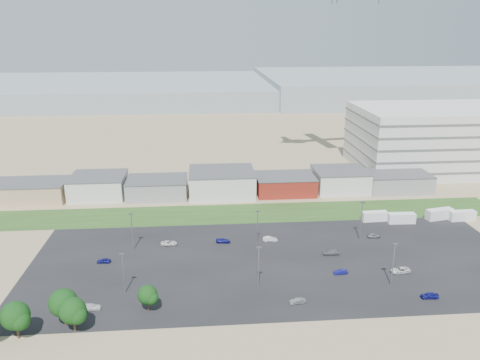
{
  "coord_description": "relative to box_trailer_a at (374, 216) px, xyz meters",
  "views": [
    {
      "loc": [
        -12.12,
        -82.24,
        54.86
      ],
      "look_at": [
        -3.65,
        22.0,
        20.75
      ],
      "focal_mm": 35.0,
      "sensor_mm": 36.0,
      "label": 1
    }
  ],
  "objects": [
    {
      "name": "ground",
      "position": [
        -38.33,
        -43.15,
        -1.42
      ],
      "size": [
        700.0,
        700.0,
        0.0
      ],
      "primitive_type": "plane",
      "color": "#978460",
      "rests_on": "ground"
    },
    {
      "name": "parking_lot",
      "position": [
        -33.33,
        -23.15,
        -1.41
      ],
      "size": [
        120.0,
        50.0,
        0.01
      ],
      "primitive_type": "cube",
      "color": "black",
      "rests_on": "ground"
    },
    {
      "name": "grass_strip",
      "position": [
        -38.33,
        8.85,
        -1.41
      ],
      "size": [
        160.0,
        16.0,
        0.02
      ],
      "primitive_type": "cube",
      "color": "#2D481B",
      "rests_on": "ground"
    },
    {
      "name": "hills_backdrop",
      "position": [
        1.67,
        271.85,
        3.08
      ],
      "size": [
        700.0,
        200.0,
        9.0
      ],
      "primitive_type": null,
      "color": "gray",
      "rests_on": "ground"
    },
    {
      "name": "building_row",
      "position": [
        -55.33,
        27.85,
        2.58
      ],
      "size": [
        170.0,
        20.0,
        8.0
      ],
      "primitive_type": null,
      "color": "silver",
      "rests_on": "ground"
    },
    {
      "name": "parking_garage",
      "position": [
        51.67,
        51.85,
        11.08
      ],
      "size": [
        80.0,
        40.0,
        25.0
      ],
      "primitive_type": "cube",
      "color": "silver",
      "rests_on": "ground"
    },
    {
      "name": "box_trailer_a",
      "position": [
        0.0,
        0.0,
        0.0
      ],
      "size": [
        7.67,
        2.74,
        2.83
      ],
      "primitive_type": null,
      "rotation": [
        0.0,
        0.0,
        0.05
      ],
      "color": "silver",
      "rests_on": "ground"
    },
    {
      "name": "box_trailer_b",
      "position": [
        7.34,
        -2.25,
        0.06
      ],
      "size": [
        7.97,
        2.72,
        2.96
      ],
      "primitive_type": null,
      "rotation": [
        0.0,
        0.0,
        -0.03
      ],
      "color": "silver",
      "rests_on": "ground"
    },
    {
      "name": "box_trailer_c",
      "position": [
        19.97,
        -0.29,
        0.15
      ],
      "size": [
        8.7,
        4.27,
        3.13
      ],
      "primitive_type": null,
      "rotation": [
        0.0,
        0.0,
        0.21
      ],
      "color": "silver",
      "rests_on": "ground"
    },
    {
      "name": "box_trailer_d",
      "position": [
        26.29,
        -1.74,
        0.04
      ],
      "size": [
        7.86,
        2.75,
        2.91
      ],
      "primitive_type": null,
      "rotation": [
        0.0,
        0.0,
        0.04
      ],
      "color": "silver",
      "rests_on": "ground"
    },
    {
      "name": "tree_left",
      "position": [
        -85.49,
        -48.86,
        2.82
      ],
      "size": [
        5.65,
        5.65,
        8.47
      ],
      "primitive_type": null,
      "color": "black",
      "rests_on": "ground"
    },
    {
      "name": "tree_mid",
      "position": [
        -77.79,
        -45.55,
        2.97
      ],
      "size": [
        5.85,
        5.85,
        8.78
      ],
      "primitive_type": null,
      "color": "black",
      "rests_on": "ground"
    },
    {
      "name": "tree_right",
      "position": [
        -75.54,
        -47.69,
        2.6
      ],
      "size": [
        5.36,
        5.36,
        8.04
      ],
      "primitive_type": null,
      "color": "black",
      "rests_on": "ground"
    },
    {
      "name": "tree_near",
      "position": [
        -62.36,
        -41.91,
        1.82
      ],
      "size": [
        4.32,
        4.32,
        6.48
      ],
      "primitive_type": null,
      "color": "black",
      "rests_on": "ground"
    },
    {
      "name": "lightpole_front_l",
      "position": [
        -68.15,
        -34.64,
        3.31
      ],
      "size": [
        1.11,
        0.46,
        9.46
      ],
      "primitive_type": null,
      "color": "slate",
      "rests_on": "ground"
    },
    {
      "name": "lightpole_front_m",
      "position": [
        -39.04,
        -35.26,
        3.64
      ],
      "size": [
        1.19,
        0.5,
        10.12
      ],
      "primitive_type": null,
      "color": "slate",
      "rests_on": "ground"
    },
    {
      "name": "lightpole_front_r",
      "position": [
        -9.18,
        -35.91,
        3.62
      ],
      "size": [
        1.18,
        0.49,
        10.07
      ],
      "primitive_type": null,
      "color": "slate",
      "rests_on": "ground"
    },
    {
      "name": "lightpole_back_l",
      "position": [
        -69.15,
        -13.53,
        3.6
      ],
      "size": [
        1.18,
        0.49,
        10.04
      ],
      "primitive_type": null,
      "color": "slate",
      "rests_on": "ground"
    },
    {
      "name": "lightpole_back_m",
      "position": [
        -36.7,
        -13.04,
        3.38
      ],
      "size": [
        1.13,
        0.47,
        9.58
      ],
      "primitive_type": null,
      "color": "slate",
      "rests_on": "ground"
    },
    {
      "name": "lightpole_back_r",
      "position": [
        -8.52,
        -12.36,
        4.03
      ],
      "size": [
        1.28,
        0.53,
        10.89
      ],
      "primitive_type": null,
      "color": "slate",
      "rests_on": "ground"
    },
    {
      "name": "parked_car_0",
      "position": [
        -4.92,
        -30.94,
        -0.78
      ],
      "size": [
        4.77,
        2.59,
        1.27
      ],
      "primitive_type": "imported",
      "rotation": [
        0.0,
        0.0,
        -1.46
      ],
      "color": "silver",
      "rests_on": "ground"
    },
    {
      "name": "parked_car_1",
      "position": [
        -19.09,
        -30.42,
        -0.88
      ],
      "size": [
        3.36,
        1.38,
        1.08
      ],
      "primitive_type": "imported",
      "rotation": [
        0.0,
        0.0,
        -1.5
      ],
      "color": "navy",
      "rests_on": "ground"
    },
    {
      "name": "parked_car_2",
      "position": [
        -3.14,
        -42.02,
        -0.78
      ],
      "size": [
        3.8,
        1.68,
        1.27
      ],
      "primitive_type": "imported",
      "rotation": [
        0.0,
        0.0,
        -1.62
      ],
      "color": "navy",
      "rests_on": "ground"
    },
    {
      "name": "parked_car_5",
      "position": [
        -75.45,
        -20.33,
        -0.85
      ],
      "size": [
        3.35,
        1.44,
        1.13
      ],
      "primitive_type": "imported",
      "rotation": [
        0.0,
        0.0,
        -1.6
      ],
      "color": "navy",
      "rests_on": "ground"
    },
    {
      "name": "parked_car_6",
      "position": [
        -45.71,
        -11.39,
        -0.86
      ],
      "size": [
        3.96,
        1.95,
        1.11
      ],
      "primitive_type": "imported",
      "rotation": [
        0.0,
        0.0,
        1.46
      ],
      "color": "navy",
      "rests_on": "ground"
    },
    {
      "name": "parked_car_8",
      "position": [
        -4.3,
        -11.62,
        -0.82
      ],
      "size": [
        3.62,
        1.69,
        1.2
      ],
      "primitive_type": "imported",
      "rotation": [
        0.0,
        0.0,
        1.49
      ],
      "color": "#A5A5AA",
      "rests_on": "ground"
    },
    {
      "name": "parked_car_9",
      "position": [
        -60.11,
        -11.81,
        -0.82
      ],
      "size": [
        4.33,
        2.04,
        1.19
      ],
      "primitive_type": "imported",
      "rotation": [
        0.0,
        0.0,
        1.59
      ],
      "color": "silver",
      "rests_on": "ground"
    },
    {
      "name": "parked_car_10",
      "position": [
        -74.09,
        -40.51,
        -0.83
      ],
      "size": [
        4.12,
        1.81,
        1.18
      ],
      "primitive_type": "imported",
      "rotation": [
        0.0,
        0.0,
        1.53
      ],
      "color": "silver",
      "rests_on": "ground"
    },
    {
      "name": "parked_car_11",
      "position": [
        -33.02,
        -11.45,
        -0.78
      ],
      "size": [
        3.94,
        1.66,
        1.27
      ],
      "primitive_type": "imported",
      "rotation": [
        0.0,
        0.0,
        1.49
      ],
      "color": "silver",
      "rests_on": "ground"
    },
    {
      "name": "parked_car_12",
      "position": [
        -18.73,
        -20.52,
        -0.79
      ],
      "size": [
        4.39,
        1.89,
        1.26
      ],
      "primitive_type": "imported",
      "rotation": [
        0.0,
        0.0,
        -1.6
      ],
      "color": "#595B5E",
      "rests_on": "ground"
    },
    {
      "name": "parked_car_13",
      "position": [
        -31.54,
        -41.75,
        -0.87
      ],
      "size": [
        3.46,
        1.55,
        1.1
      ],
      "primitive_type": "imported",
      "rotation": [
        0.0,
        0.0,
        -1.45
      ],
      "color": "#A5A5AA",
      "rests_on": "ground"
    }
  ]
}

